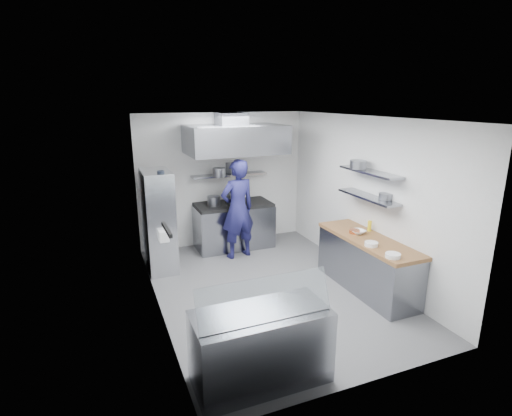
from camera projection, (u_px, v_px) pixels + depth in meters
name	position (u px, v px, depth m)	size (l,w,h in m)	color
floor	(269.00, 289.00, 6.68)	(5.00, 5.00, 0.00)	#515153
ceiling	(271.00, 118.00, 5.93)	(5.00, 5.00, 0.00)	silver
wall_back	(223.00, 179.00, 8.54)	(3.60, 0.02, 2.80)	white
wall_front	(370.00, 269.00, 4.07)	(3.60, 0.02, 2.80)	white
wall_left	(154.00, 221.00, 5.65)	(5.00, 0.02, 2.80)	white
wall_right	(364.00, 198.00, 6.96)	(5.00, 0.02, 2.80)	white
gas_range	(234.00, 226.00, 8.47)	(1.60, 0.80, 0.90)	gray
cooktop	(233.00, 205.00, 8.34)	(1.57, 0.78, 0.06)	black
stock_pot_left	(214.00, 201.00, 8.11)	(0.26, 0.26, 0.20)	slate
stock_pot_mid	(235.00, 197.00, 8.32)	(0.36, 0.36, 0.24)	slate
over_range_shelf	(229.00, 175.00, 8.40)	(1.60, 0.30, 0.04)	gray
shelf_pot_a	(219.00, 172.00, 8.07)	(0.26, 0.26, 0.18)	slate
shelf_pot_b	(232.00, 167.00, 8.57)	(0.30, 0.30, 0.22)	slate
extractor_hood	(235.00, 139.00, 7.82)	(1.90, 1.15, 0.55)	gray
hood_duct	(231.00, 119.00, 7.92)	(0.55, 0.55, 0.24)	slate
red_firebox	(164.00, 184.00, 8.02)	(0.22, 0.10, 0.26)	red
chef	(238.00, 209.00, 7.80)	(0.72, 0.47, 1.97)	#1B1A4F
wire_rack	(159.00, 221.00, 7.25)	(0.50, 0.90, 1.85)	silver
rack_bin_a	(164.00, 236.00, 6.84)	(0.16, 0.20, 0.18)	white
rack_bin_b	(159.00, 203.00, 6.98)	(0.14, 0.18, 0.16)	yellow
rack_jar	(161.00, 176.00, 6.79)	(0.12, 0.12, 0.18)	black
knife_strip	(167.00, 229.00, 4.82)	(0.04, 0.55, 0.05)	black
prep_counter_base	(367.00, 265.00, 6.57)	(0.62, 2.00, 0.84)	gray
prep_counter_top	(369.00, 240.00, 6.45)	(0.65, 2.04, 0.06)	brown
plate_stack_a	(393.00, 255.00, 5.64)	(0.21, 0.21, 0.06)	white
plate_stack_b	(371.00, 244.00, 6.09)	(0.20, 0.20, 0.06)	white
copper_pan	(354.00, 231.00, 6.66)	(0.18, 0.18, 0.06)	#CB6839
squeeze_bottle	(370.00, 226.00, 6.76)	(0.07, 0.07, 0.18)	yellow
mixing_bowl	(358.00, 232.00, 6.65)	(0.24, 0.24, 0.06)	white
wall_shelf_lower	(368.00, 197.00, 6.61)	(0.30, 1.30, 0.04)	gray
wall_shelf_upper	(370.00, 172.00, 6.49)	(0.30, 1.30, 0.04)	gray
shelf_pot_c	(386.00, 196.00, 6.35)	(0.22, 0.22, 0.10)	slate
shelf_pot_d	(358.00, 164.00, 6.66)	(0.28, 0.28, 0.14)	slate
display_case	(261.00, 347.00, 4.42)	(1.50, 0.70, 0.85)	gray
display_glass	(265.00, 299.00, 4.14)	(1.47, 0.02, 0.45)	silver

